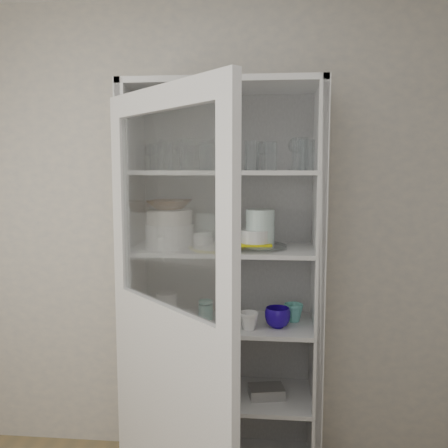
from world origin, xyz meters
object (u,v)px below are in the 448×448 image
Objects in this scene: grey_bowl_stack at (260,229)px; goblet_1 at (183,156)px; white_canister at (167,305)px; goblet_0 at (151,156)px; cream_dish at (176,386)px; glass_platter at (255,247)px; mug_white at (249,321)px; goblet_2 at (262,155)px; plate_stack_back at (192,237)px; mug_teal at (293,313)px; goblet_3 at (296,153)px; tin_box at (266,392)px; plate_stack_front at (170,236)px; cream_bowl at (170,217)px; terracotta_bowl at (169,205)px; yellow_trivet at (255,244)px; cupboard_door at (168,357)px; teal_jar at (206,310)px; mug_blue at (278,317)px; white_ramekin at (255,236)px; pantry_cabinet at (225,303)px.

goblet_1 is at bearing 167.16° from grey_bowl_stack.
white_canister is (-0.09, -0.06, -0.81)m from goblet_1.
goblet_0 is 1.25m from cream_dish.
glass_platter is 0.38m from mug_white.
goblet_2 reaches higher than plate_stack_back.
goblet_0 is at bearing -172.17° from mug_teal.
goblet_3 is (0.78, -0.01, 0.02)m from goblet_0.
goblet_3 is at bearing 39.08° from tin_box.
plate_stack_back reaches higher than mug_teal.
plate_stack_front is 0.10m from cream_bowl.
terracotta_bowl is 0.49m from yellow_trivet.
mug_teal reaches higher than mug_white.
cupboard_door is at bearing -129.02° from tin_box.
teal_jar is at bearing 127.50° from cupboard_door.
cupboard_door is 0.80m from terracotta_bowl.
cream_dish is at bearing -179.51° from yellow_trivet.
grey_bowl_stack reaches higher than mug_blue.
goblet_3 is 0.74× the size of plate_stack_front.
cupboard_door is 1.22m from goblet_3.
cream_dish is (0.15, -0.12, -1.24)m from goblet_0.
goblet_3 is 1.36× the size of white_canister.
plate_stack_front reaches higher than teal_jar.
goblet_0 is 0.63× the size of cream_dish.
glass_platter is 1.34× the size of cream_dish.
goblet_1 is at bearing 165.01° from tin_box.
cream_dish is (-0.42, -0.00, -0.77)m from glass_platter.
cream_bowl is 0.55m from teal_jar.
cupboard_door is 20.94× the size of teal_jar.
plate_stack_front is at bearing -177.99° from glass_platter.
goblet_0 is 0.18m from goblet_1.
mug_blue is (0.12, -0.05, -0.41)m from white_ramekin.
pantry_cabinet is 11.33× the size of goblet_3.
plate_stack_back reaches higher than white_canister.
yellow_trivet is 0.46m from teal_jar.
cupboard_door is 9.54× the size of terracotta_bowl.
plate_stack_front is 1.03× the size of cream_dish.
cream_bowl is 2.40× the size of mug_white.
goblet_1 is at bearing 153.38° from teal_jar.
plate_stack_front is 1.25× the size of grey_bowl_stack.
glass_platter is at bearing 2.01° from terracotta_bowl.
glass_platter is 0.88m from cream_dish.
goblet_2 is (0.38, 0.63, 0.87)m from cupboard_door.
cream_bowl is 1.71× the size of white_canister.
goblet_3 is 1.81× the size of mug_teal.
goblet_2 is 0.39m from grey_bowl_stack.
terracotta_bowl is (-0.47, -0.13, -0.26)m from goblet_2.
cupboard_door is at bearing -128.88° from mug_blue.
plate_stack_front is (-0.28, -0.11, 0.38)m from pantry_cabinet.
goblet_2 reaches higher than white_ramekin.
goblet_2 is 1.62× the size of mug_teal.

